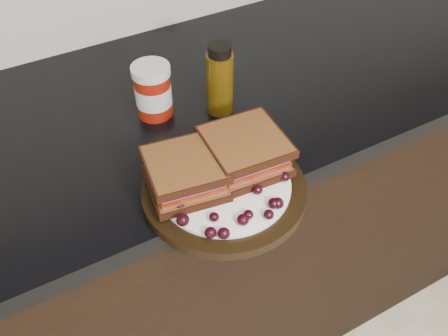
# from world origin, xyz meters

# --- Properties ---
(base_cabinets) EXTENTS (3.96, 0.58, 0.86)m
(base_cabinets) POSITION_xyz_m (0.00, 1.70, 0.43)
(base_cabinets) COLOR black
(base_cabinets) RESTS_ON ground_plane
(countertop) EXTENTS (3.98, 0.60, 0.04)m
(countertop) POSITION_xyz_m (0.00, 1.70, 0.88)
(countertop) COLOR black
(countertop) RESTS_ON base_cabinets
(plate) EXTENTS (0.28, 0.28, 0.02)m
(plate) POSITION_xyz_m (0.20, 1.43, 0.91)
(plate) COLOR black
(plate) RESTS_ON countertop
(sandwich_left) EXTENTS (0.14, 0.14, 0.06)m
(sandwich_left) POSITION_xyz_m (0.14, 1.46, 0.95)
(sandwich_left) COLOR brown
(sandwich_left) RESTS_ON plate
(sandwich_right) EXTENTS (0.14, 0.14, 0.06)m
(sandwich_right) POSITION_xyz_m (0.25, 1.45, 0.95)
(sandwich_right) COLOR brown
(sandwich_right) RESTS_ON plate
(grape_0) EXTENTS (0.02, 0.02, 0.02)m
(grape_0) POSITION_xyz_m (0.10, 1.39, 0.93)
(grape_0) COLOR black
(grape_0) RESTS_ON plate
(grape_1) EXTENTS (0.02, 0.02, 0.01)m
(grape_1) POSITION_xyz_m (0.15, 1.37, 0.93)
(grape_1) COLOR black
(grape_1) RESTS_ON plate
(grape_2) EXTENTS (0.02, 0.02, 0.02)m
(grape_2) POSITION_xyz_m (0.13, 1.34, 0.93)
(grape_2) COLOR black
(grape_2) RESTS_ON plate
(grape_3) EXTENTS (0.02, 0.02, 0.02)m
(grape_3) POSITION_xyz_m (0.14, 1.33, 0.93)
(grape_3) COLOR black
(grape_3) RESTS_ON plate
(grape_4) EXTENTS (0.02, 0.02, 0.02)m
(grape_4) POSITION_xyz_m (0.18, 1.34, 0.93)
(grape_4) COLOR black
(grape_4) RESTS_ON plate
(grape_5) EXTENTS (0.02, 0.02, 0.02)m
(grape_5) POSITION_xyz_m (0.20, 1.35, 0.93)
(grape_5) COLOR black
(grape_5) RESTS_ON plate
(grape_6) EXTENTS (0.02, 0.02, 0.02)m
(grape_6) POSITION_xyz_m (0.22, 1.33, 0.93)
(grape_6) COLOR black
(grape_6) RESTS_ON plate
(grape_7) EXTENTS (0.02, 0.02, 0.02)m
(grape_7) POSITION_xyz_m (0.25, 1.34, 0.93)
(grape_7) COLOR black
(grape_7) RESTS_ON plate
(grape_8) EXTENTS (0.02, 0.02, 0.02)m
(grape_8) POSITION_xyz_m (0.24, 1.35, 0.93)
(grape_8) COLOR black
(grape_8) RESTS_ON plate
(grape_9) EXTENTS (0.02, 0.02, 0.02)m
(grape_9) POSITION_xyz_m (0.24, 1.39, 0.93)
(grape_9) COLOR black
(grape_9) RESTS_ON plate
(grape_10) EXTENTS (0.02, 0.02, 0.02)m
(grape_10) POSITION_xyz_m (0.29, 1.39, 0.93)
(grape_10) COLOR black
(grape_10) RESTS_ON plate
(grape_11) EXTENTS (0.02, 0.02, 0.01)m
(grape_11) POSITION_xyz_m (0.26, 1.40, 0.93)
(grape_11) COLOR black
(grape_11) RESTS_ON plate
(grape_12) EXTENTS (0.02, 0.02, 0.01)m
(grape_12) POSITION_xyz_m (0.28, 1.43, 0.93)
(grape_12) COLOR black
(grape_12) RESTS_ON plate
(grape_13) EXTENTS (0.02, 0.02, 0.02)m
(grape_13) POSITION_xyz_m (0.28, 1.47, 0.93)
(grape_13) COLOR black
(grape_13) RESTS_ON plate
(grape_14) EXTENTS (0.02, 0.02, 0.02)m
(grape_14) POSITION_xyz_m (0.26, 1.48, 0.93)
(grape_14) COLOR black
(grape_14) RESTS_ON plate
(grape_15) EXTENTS (0.02, 0.02, 0.02)m
(grape_15) POSITION_xyz_m (0.17, 1.47, 0.93)
(grape_15) COLOR black
(grape_15) RESTS_ON plate
(grape_16) EXTENTS (0.02, 0.02, 0.02)m
(grape_16) POSITION_xyz_m (0.13, 1.47, 0.93)
(grape_16) COLOR black
(grape_16) RESTS_ON plate
(grape_17) EXTENTS (0.02, 0.02, 0.02)m
(grape_17) POSITION_xyz_m (0.14, 1.46, 0.93)
(grape_17) COLOR black
(grape_17) RESTS_ON plate
(grape_18) EXTENTS (0.02, 0.02, 0.02)m
(grape_18) POSITION_xyz_m (0.10, 1.43, 0.93)
(grape_18) COLOR black
(grape_18) RESTS_ON plate
(grape_19) EXTENTS (0.02, 0.02, 0.02)m
(grape_19) POSITION_xyz_m (0.11, 1.41, 0.93)
(grape_19) COLOR black
(grape_19) RESTS_ON plate
(grape_20) EXTENTS (0.02, 0.02, 0.02)m
(grape_20) POSITION_xyz_m (0.15, 1.46, 0.93)
(grape_20) COLOR black
(grape_20) RESTS_ON plate
(grape_21) EXTENTS (0.02, 0.02, 0.02)m
(grape_21) POSITION_xyz_m (0.14, 1.44, 0.93)
(grape_21) COLOR black
(grape_21) RESTS_ON plate
(grape_22) EXTENTS (0.02, 0.02, 0.02)m
(grape_22) POSITION_xyz_m (0.14, 1.43, 0.93)
(grape_22) COLOR black
(grape_22) RESTS_ON plate
(condiment_jar) EXTENTS (0.08, 0.08, 0.11)m
(condiment_jar) POSITION_xyz_m (0.18, 1.69, 0.96)
(condiment_jar) COLOR maroon
(condiment_jar) RESTS_ON countertop
(oil_bottle) EXTENTS (0.06, 0.06, 0.15)m
(oil_bottle) POSITION_xyz_m (0.30, 1.64, 0.97)
(oil_bottle) COLOR #453006
(oil_bottle) RESTS_ON countertop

